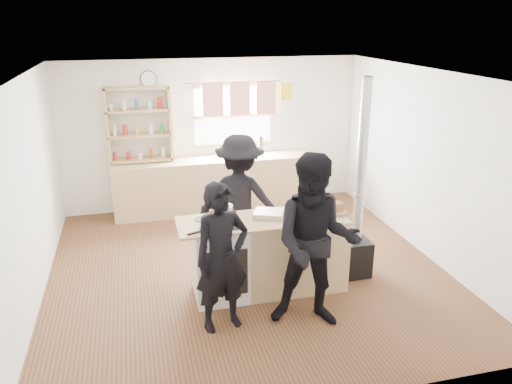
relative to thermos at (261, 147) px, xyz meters
The scene contains 14 objects.
ground 2.58m from the thermos, 109.04° to the right, with size 5.00×5.00×0.01m, color brown.
back_counter 0.98m from the thermos, behind, with size 3.40×0.55×0.90m, color tan.
shelving_unit 2.02m from the thermos, behind, with size 1.00×0.28×1.20m.
thermos is the anchor object (origin of this frame).
cooking_island 2.90m from the thermos, 102.64° to the right, with size 1.97×0.64×0.93m.
skillet_greens 3.21m from the thermos, 113.99° to the right, with size 0.37×0.37×0.05m.
roast_tray 2.79m from the thermos, 102.81° to the right, with size 0.42×0.38×0.07m.
stockpot_stove 2.91m from the thermos, 113.15° to the right, with size 0.23×0.23×0.19m.
stockpot_counter 2.80m from the thermos, 92.75° to the right, with size 0.30×0.30×0.23m.
bread_board 2.80m from the thermos, 86.64° to the right, with size 0.29×0.22×0.12m.
flue_heater 2.76m from the thermos, 78.61° to the right, with size 0.35×0.35×2.50m.
person_near_left 3.63m from the thermos, 110.95° to the right, with size 0.58×0.38×1.60m, color black.
person_near_right 3.57m from the thermos, 95.57° to the right, with size 0.92×0.71×1.88m, color black.
person_far 2.06m from the thermos, 112.37° to the right, with size 1.11×0.64×1.73m, color black.
Camera 1 is at (-1.31, -5.68, 3.13)m, focal length 35.00 mm.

